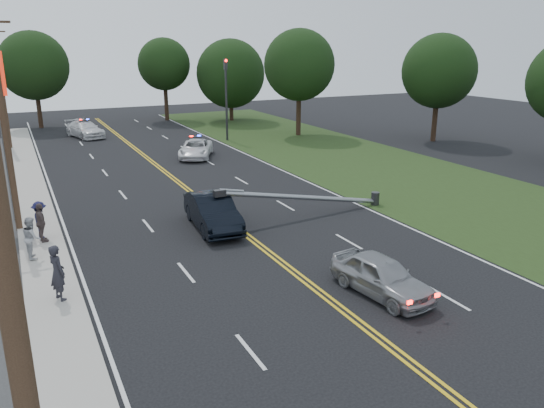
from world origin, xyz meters
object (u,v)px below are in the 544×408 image
utility_pole_near (17,344)px  bystander_b (32,238)px  emergency_a (196,149)px  fallen_streetlight (312,197)px  utility_pole_mid (4,121)px  waiting_sedan (381,276)px  bystander_d (41,223)px  traffic_signal (226,92)px  utility_pole_far (2,86)px  crashed_sedan (213,212)px  bystander_a (57,272)px  bystander_c (40,220)px  emergency_b (85,129)px

utility_pole_near → bystander_b: bearing=88.5°
emergency_a → fallen_streetlight: bearing=-61.6°
fallen_streetlight → bystander_b: size_ratio=5.54×
fallen_streetlight → utility_pole_mid: utility_pole_mid is taller
waiting_sedan → bystander_d: (-10.15, 10.31, 0.29)m
traffic_signal → utility_pole_near: (-17.50, -38.00, 0.88)m
utility_pole_far → crashed_sedan: (8.19, -25.66, -4.28)m
emergency_a → bystander_a: bearing=-93.8°
traffic_signal → waiting_sedan: size_ratio=1.74×
traffic_signal → crashed_sedan: (-9.31, -21.66, -3.40)m
waiting_sedan → bystander_c: size_ratio=2.42×
bystander_c → utility_pole_mid: bearing=22.1°
emergency_b → bystander_a: size_ratio=2.64×
bystander_a → utility_pole_near: bearing=151.9°
utility_pole_near → bystander_a: size_ratio=5.19×
utility_pole_far → emergency_a: utility_pole_far is taller
utility_pole_near → utility_pole_far: bearing=90.0°
emergency_b → bystander_b: bystander_b is taller
crashed_sedan → waiting_sedan: 9.49m
traffic_signal → bystander_c: size_ratio=4.21×
bystander_a → traffic_signal: bearing=-55.1°
utility_pole_mid → crashed_sedan: (8.19, -3.66, -4.28)m
utility_pole_near → emergency_a: bearing=68.6°
traffic_signal → crashed_sedan: 23.81m
utility_pole_near → bystander_c: (0.87, 18.08, -4.13)m
utility_pole_far → emergency_a: size_ratio=2.11×
bystander_b → bystander_c: bearing=-13.8°
bystander_a → emergency_b: bearing=-32.1°
bystander_b → bystander_c: 2.26m
waiting_sedan → crashed_sedan: bearing=100.1°
crashed_sedan → waiting_sedan: crashed_sedan is taller
fallen_streetlight → bystander_d: (-12.52, 1.59, 0.06)m
crashed_sedan → bystander_a: bystander_a is taller
emergency_a → bystander_c: 18.31m
traffic_signal → utility_pole_near: bearing=-114.7°
utility_pole_near → waiting_sedan: utility_pole_near is taller
crashed_sedan → bystander_c: bystander_c is taller
emergency_a → emergency_b: bearing=141.3°
fallen_streetlight → utility_pole_far: utility_pole_far is taller
bystander_a → bystander_b: bystander_a is taller
waiting_sedan → bystander_c: 14.82m
waiting_sedan → fallen_streetlight: bearing=67.6°
emergency_a → emergency_b: emergency_b is taller
utility_pole_far → crashed_sedan: bearing=-72.3°
utility_pole_near → waiting_sedan: size_ratio=2.47×
bystander_c → traffic_signal: bearing=-42.1°
traffic_signal → bystander_a: traffic_signal is taller
utility_pole_near → bystander_a: (1.01, 11.56, -4.00)m
utility_pole_far → bystander_a: bearing=-88.1°
bystander_c → waiting_sedan: bearing=-138.9°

